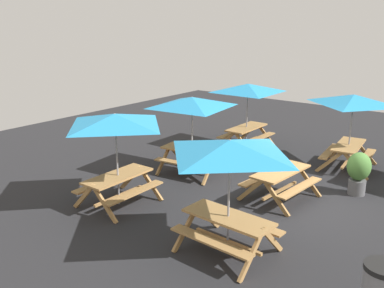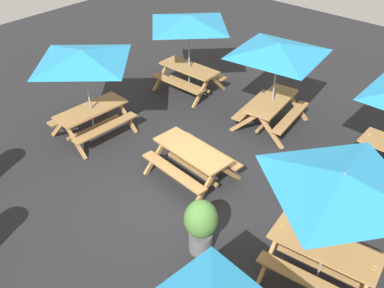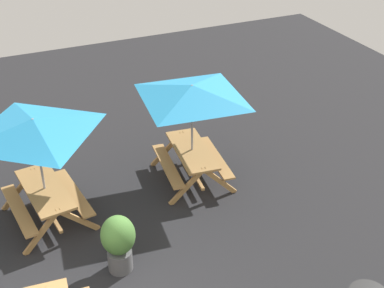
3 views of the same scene
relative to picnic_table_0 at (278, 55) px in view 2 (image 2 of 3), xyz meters
name	(u,v)px [view 2 (image 2 of 3)]	position (x,y,z in m)	size (l,w,h in m)	color
ground_plane	(192,187)	(0.12, -3.23, -1.99)	(25.17, 25.17, 0.00)	#232326
picnic_table_0	(278,55)	(0.00, 0.00, 0.00)	(2.81, 2.81, 2.34)	#A87A44
picnic_table_1	(192,157)	(-0.14, -2.95, -1.43)	(1.91, 1.67, 0.81)	#A87A44
picnic_table_4	(341,190)	(3.28, -3.52, 0.00)	(2.23, 2.23, 2.34)	#A87A44
picnic_table_5	(189,26)	(-2.90, 0.05, 0.00)	(2.02, 2.02, 2.34)	#A87A44
picnic_table_6	(84,63)	(-3.15, -3.33, 0.00)	(2.09, 2.09, 2.34)	#A87A44
potted_plant_0	(201,224)	(1.36, -4.42, -1.34)	(0.61, 0.61, 1.14)	#59595B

